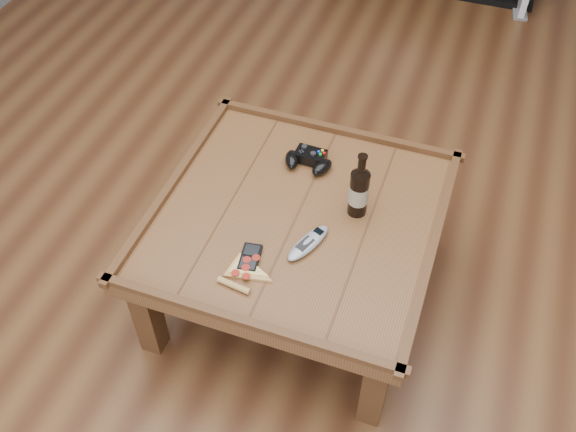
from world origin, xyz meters
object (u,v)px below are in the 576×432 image
(remote_control, at_px, (308,243))
(beer_bottle, at_px, (359,190))
(game_controller, at_px, (308,160))
(pizza_slice, at_px, (244,271))
(game_console, at_px, (523,1))
(smartphone, at_px, (250,258))
(coffee_table, at_px, (297,226))

(remote_control, bearing_deg, beer_bottle, 83.08)
(game_controller, relative_size, pizza_slice, 0.92)
(game_controller, relative_size, game_console, 1.06)
(game_controller, xyz_separation_m, game_console, (0.68, 2.22, -0.39))
(smartphone, distance_m, remote_control, 0.20)
(remote_control, relative_size, game_console, 1.07)
(beer_bottle, distance_m, pizza_slice, 0.49)
(game_controller, bearing_deg, smartphone, -92.88)
(game_controller, xyz_separation_m, smartphone, (-0.04, -0.50, -0.02))
(beer_bottle, bearing_deg, game_controller, 144.43)
(beer_bottle, relative_size, remote_control, 1.28)
(pizza_slice, relative_size, smartphone, 1.78)
(pizza_slice, bearing_deg, game_controller, 94.00)
(remote_control, bearing_deg, pizza_slice, -110.38)
(game_controller, bearing_deg, remote_control, -70.19)
(game_controller, bearing_deg, beer_bottle, -34.08)
(remote_control, bearing_deg, smartphone, -122.04)
(smartphone, bearing_deg, game_console, 66.31)
(coffee_table, height_order, game_console, coffee_table)
(coffee_table, xyz_separation_m, smartphone, (-0.08, -0.24, 0.07))
(game_console, bearing_deg, remote_control, -109.74)
(coffee_table, height_order, remote_control, remote_control)
(remote_control, bearing_deg, coffee_table, 145.39)
(pizza_slice, xyz_separation_m, smartphone, (-0.00, 0.06, 0.00))
(coffee_table, height_order, smartphone, coffee_table)
(beer_bottle, xyz_separation_m, game_console, (0.44, 2.40, -0.47))
(coffee_table, distance_m, pizza_slice, 0.32)
(coffee_table, distance_m, game_controller, 0.28)
(pizza_slice, height_order, game_console, pizza_slice)
(remote_control, distance_m, game_console, 2.69)
(beer_bottle, xyz_separation_m, smartphone, (-0.28, -0.33, -0.10))
(pizza_slice, height_order, remote_control, remote_control)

